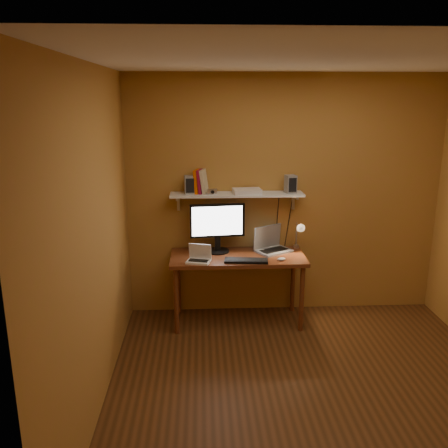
{
  "coord_description": "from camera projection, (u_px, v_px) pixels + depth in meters",
  "views": [
    {
      "loc": [
        -0.9,
        -3.4,
        2.35
      ],
      "look_at": [
        -0.68,
        1.18,
        1.12
      ],
      "focal_mm": 38.0,
      "sensor_mm": 36.0,
      "label": 1
    }
  ],
  "objects": [
    {
      "name": "room",
      "position": [
        321.0,
        240.0,
        3.59
      ],
      "size": [
        3.44,
        3.24,
        2.64
      ],
      "color": "#5B3217",
      "rests_on": "ground"
    },
    {
      "name": "speaker_left",
      "position": [
        190.0,
        185.0,
        4.92
      ],
      "size": [
        0.11,
        0.11,
        0.19
      ],
      "primitive_type": "cube",
      "rotation": [
        0.0,
        0.0,
        0.09
      ],
      "color": "gray",
      "rests_on": "wall_shelf"
    },
    {
      "name": "desk",
      "position": [
        238.0,
        263.0,
        4.97
      ],
      "size": [
        1.4,
        0.6,
        0.75
      ],
      "color": "brown",
      "rests_on": "ground"
    },
    {
      "name": "shelf_camera",
      "position": [
        212.0,
        192.0,
        4.89
      ],
      "size": [
        0.1,
        0.06,
        0.06
      ],
      "color": "silver",
      "rests_on": "wall_shelf"
    },
    {
      "name": "laptop",
      "position": [
        271.0,
        244.0,
        5.09
      ],
      "size": [
        0.43,
        0.4,
        0.27
      ],
      "rotation": [
        0.0,
        0.0,
        0.55
      ],
      "color": "gray",
      "rests_on": "desk"
    },
    {
      "name": "mouse",
      "position": [
        281.0,
        259.0,
        4.79
      ],
      "size": [
        0.09,
        0.06,
        0.03
      ],
      "primitive_type": "ellipsoid",
      "rotation": [
        0.0,
        0.0,
        0.09
      ],
      "color": "white",
      "rests_on": "desk"
    },
    {
      "name": "keyboard",
      "position": [
        246.0,
        261.0,
        4.76
      ],
      "size": [
        0.45,
        0.19,
        0.02
      ],
      "primitive_type": "cube",
      "rotation": [
        0.0,
        0.0,
        -0.11
      ],
      "color": "black",
      "rests_on": "desk"
    },
    {
      "name": "books",
      "position": [
        201.0,
        181.0,
        4.94
      ],
      "size": [
        0.17,
        0.18,
        0.25
      ],
      "color": "#D75300",
      "rests_on": "wall_shelf"
    },
    {
      "name": "monitor",
      "position": [
        218.0,
        225.0,
        4.99
      ],
      "size": [
        0.58,
        0.27,
        0.52
      ],
      "rotation": [
        0.0,
        0.0,
        0.11
      ],
      "color": "black",
      "rests_on": "desk"
    },
    {
      "name": "speaker_right",
      "position": [
        291.0,
        184.0,
        4.96
      ],
      "size": [
        0.13,
        0.13,
        0.19
      ],
      "primitive_type": "cube",
      "rotation": [
        0.0,
        0.0,
        0.24
      ],
      "color": "gray",
      "rests_on": "wall_shelf"
    },
    {
      "name": "wall_shelf",
      "position": [
        237.0,
        195.0,
        4.97
      ],
      "size": [
        1.4,
        0.25,
        0.21
      ],
      "color": "white",
      "rests_on": "room"
    },
    {
      "name": "desk_lamp",
      "position": [
        299.0,
        232.0,
        5.04
      ],
      "size": [
        0.09,
        0.23,
        0.38
      ],
      "color": "silver",
      "rests_on": "desk"
    },
    {
      "name": "netbook",
      "position": [
        199.0,
        257.0,
        4.75
      ],
      "size": [
        0.27,
        0.22,
        0.18
      ],
      "rotation": [
        0.0,
        0.0,
        -0.27
      ],
      "color": "white",
      "rests_on": "desk"
    },
    {
      "name": "router",
      "position": [
        247.0,
        191.0,
        4.95
      ],
      "size": [
        0.31,
        0.22,
        0.05
      ],
      "primitive_type": "cube",
      "rotation": [
        0.0,
        0.0,
        0.09
      ],
      "color": "white",
      "rests_on": "wall_shelf"
    }
  ]
}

